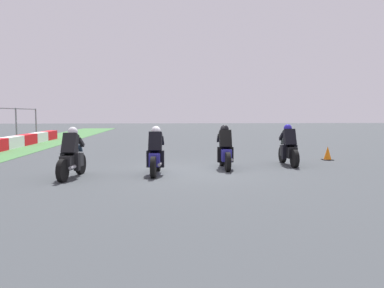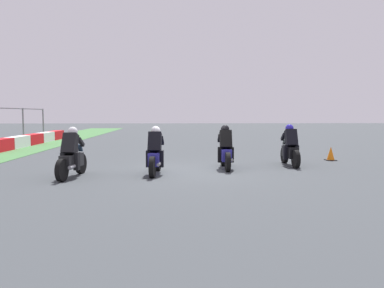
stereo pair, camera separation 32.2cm
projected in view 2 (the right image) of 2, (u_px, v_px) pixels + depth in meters
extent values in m
plane|color=#3C4144|center=(191.00, 171.00, 12.57)|extent=(120.00, 120.00, 0.00)
cube|color=white|center=(18.00, 142.00, 20.91)|extent=(2.15, 0.60, 0.64)
cube|color=red|center=(33.00, 139.00, 23.10)|extent=(2.15, 0.60, 0.64)
cube|color=white|center=(45.00, 137.00, 25.28)|extent=(2.15, 0.60, 0.64)
cube|color=red|center=(55.00, 135.00, 27.47)|extent=(2.15, 0.60, 0.64)
cylinder|color=slate|center=(23.00, 125.00, 25.43)|extent=(0.10, 0.10, 2.26)
cylinder|color=slate|center=(43.00, 123.00, 29.25)|extent=(0.10, 0.10, 2.26)
cylinder|color=black|center=(284.00, 155.00, 14.58)|extent=(0.64, 0.14, 0.64)
cylinder|color=black|center=(296.00, 159.00, 13.18)|extent=(0.64, 0.14, 0.64)
cube|color=black|center=(290.00, 152.00, 13.87)|extent=(1.10, 0.32, 0.40)
ellipsoid|color=black|center=(289.00, 144.00, 13.94)|extent=(0.48, 0.30, 0.24)
cube|color=red|center=(294.00, 153.00, 13.36)|extent=(0.06, 0.16, 0.08)
cylinder|color=#A5A5AD|center=(297.00, 157.00, 13.53)|extent=(0.42, 0.10, 0.10)
cube|color=black|center=(291.00, 138.00, 13.72)|extent=(0.49, 0.40, 0.66)
sphere|color=#2921AD|center=(290.00, 128.00, 13.92)|extent=(0.30, 0.30, 0.30)
cube|color=gray|center=(286.00, 142.00, 14.34)|extent=(0.16, 0.26, 0.23)
cube|color=black|center=(286.00, 152.00, 13.74)|extent=(0.18, 0.14, 0.52)
cube|color=black|center=(296.00, 152.00, 13.75)|extent=(0.18, 0.14, 0.52)
cube|color=black|center=(283.00, 137.00, 14.09)|extent=(0.39, 0.10, 0.31)
cube|color=black|center=(293.00, 137.00, 14.11)|extent=(0.39, 0.10, 0.31)
cylinder|color=black|center=(223.00, 157.00, 13.78)|extent=(0.64, 0.15, 0.64)
cylinder|color=black|center=(228.00, 162.00, 12.38)|extent=(0.64, 0.15, 0.64)
cube|color=#2B2993|center=(225.00, 154.00, 13.06)|extent=(1.10, 0.33, 0.40)
ellipsoid|color=#2B2993|center=(225.00, 145.00, 13.14)|extent=(0.48, 0.31, 0.24)
cube|color=red|center=(227.00, 155.00, 12.55)|extent=(0.06, 0.16, 0.08)
cylinder|color=#A5A5AD|center=(231.00, 159.00, 12.73)|extent=(0.42, 0.11, 0.10)
cube|color=black|center=(226.00, 139.00, 12.92)|extent=(0.49, 0.41, 0.66)
sphere|color=black|center=(225.00, 129.00, 13.11)|extent=(0.30, 0.30, 0.30)
cube|color=teal|center=(224.00, 143.00, 13.54)|extent=(0.16, 0.26, 0.23)
cube|color=black|center=(220.00, 155.00, 12.94)|extent=(0.18, 0.14, 0.52)
cube|color=black|center=(232.00, 155.00, 12.95)|extent=(0.18, 0.14, 0.52)
cube|color=black|center=(219.00, 138.00, 13.29)|extent=(0.39, 0.11, 0.31)
cube|color=black|center=(230.00, 138.00, 13.30)|extent=(0.39, 0.11, 0.31)
cylinder|color=black|center=(158.00, 161.00, 12.61)|extent=(0.65, 0.19, 0.64)
cylinder|color=black|center=(152.00, 167.00, 11.22)|extent=(0.65, 0.19, 0.64)
cube|color=#2B2993|center=(155.00, 158.00, 11.90)|extent=(1.12, 0.40, 0.40)
ellipsoid|color=#2B2993|center=(156.00, 149.00, 11.98)|extent=(0.50, 0.34, 0.24)
cube|color=red|center=(153.00, 160.00, 11.39)|extent=(0.07, 0.16, 0.08)
cylinder|color=#A5A5AD|center=(159.00, 164.00, 11.56)|extent=(0.43, 0.13, 0.10)
cube|color=black|center=(155.00, 142.00, 11.76)|extent=(0.51, 0.44, 0.66)
sphere|color=silver|center=(156.00, 131.00, 11.95)|extent=(0.32, 0.32, 0.30)
cube|color=#456F54|center=(157.00, 146.00, 12.37)|extent=(0.17, 0.27, 0.23)
cube|color=black|center=(148.00, 159.00, 11.79)|extent=(0.19, 0.15, 0.52)
cube|color=black|center=(161.00, 159.00, 11.77)|extent=(0.19, 0.15, 0.52)
cube|color=black|center=(151.00, 141.00, 12.14)|extent=(0.39, 0.13, 0.31)
cube|color=black|center=(162.00, 141.00, 12.13)|extent=(0.39, 0.13, 0.31)
cylinder|color=black|center=(81.00, 164.00, 12.01)|extent=(0.65, 0.22, 0.64)
cylinder|color=black|center=(62.00, 170.00, 10.62)|extent=(0.65, 0.22, 0.64)
cube|color=black|center=(72.00, 161.00, 11.30)|extent=(1.13, 0.46, 0.40)
ellipsoid|color=black|center=(73.00, 150.00, 11.37)|extent=(0.52, 0.36, 0.24)
cube|color=red|center=(65.00, 162.00, 10.79)|extent=(0.08, 0.17, 0.08)
cylinder|color=#A5A5AD|center=(72.00, 167.00, 10.95)|extent=(0.43, 0.15, 0.10)
cube|color=black|center=(70.00, 144.00, 11.16)|extent=(0.53, 0.46, 0.66)
sphere|color=silver|center=(73.00, 132.00, 11.35)|extent=(0.34, 0.34, 0.30)
cube|color=#364D65|center=(78.00, 148.00, 11.77)|extent=(0.19, 0.28, 0.23)
cube|color=black|center=(64.00, 161.00, 11.20)|extent=(0.20, 0.16, 0.52)
cube|color=black|center=(77.00, 161.00, 11.16)|extent=(0.20, 0.16, 0.52)
cube|color=black|center=(69.00, 142.00, 11.55)|extent=(0.39, 0.15, 0.31)
cube|color=black|center=(81.00, 142.00, 11.52)|extent=(0.39, 0.15, 0.31)
cube|color=black|center=(331.00, 160.00, 15.39)|extent=(0.40, 0.40, 0.03)
cone|color=orange|center=(331.00, 154.00, 15.37)|extent=(0.32, 0.32, 0.56)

